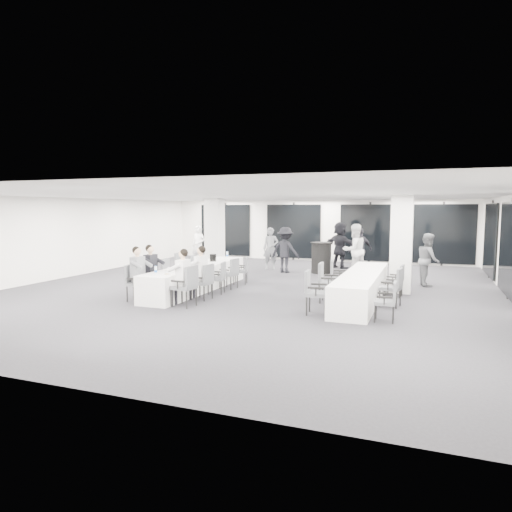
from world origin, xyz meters
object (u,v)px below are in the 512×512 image
Objects in this scene: chair_main_left_fourth at (183,267)px; chair_main_right_near at (187,283)px; chair_main_right_second at (204,279)px; standing_guest_b at (354,247)px; banquet_table_side at (362,287)px; chair_side_right_near at (388,299)px; chair_side_right_far at (397,279)px; chair_main_left_far at (197,266)px; standing_guest_f at (340,242)px; chair_side_left_near at (314,289)px; chair_main_right_far at (243,269)px; chair_side_left_mid at (326,280)px; banquet_table_main at (197,278)px; chair_side_right_mid at (394,285)px; standing_guest_h at (428,256)px; standing_guest_d at (360,247)px; chair_main_right_mid at (219,276)px; ice_bucket_far at (213,258)px; standing_guest_a at (271,246)px; chair_main_left_near at (134,280)px; cocktail_table at (321,258)px; ice_bucket_near at (178,266)px; chair_side_left_far at (336,275)px; chair_main_left_mid at (169,272)px; standing_guest_c at (285,247)px; chair_main_left_second at (148,279)px; chair_main_right_fourth at (231,272)px.

chair_main_left_fourth is 1.01× the size of chair_main_right_near.
chair_main_right_second is 6.45m from standing_guest_b.
banquet_table_side is at bearing -65.43° from chair_main_right_second.
chair_side_right_far reaches higher than chair_side_right_near.
chair_main_left_far is 0.41× the size of standing_guest_f.
standing_guest_f reaches higher than chair_side_left_near.
chair_main_right_far is 0.85× the size of chair_side_left_mid.
chair_main_right_near reaches higher than chair_side_left_mid.
banquet_table_side is at bearing 117.22° from chair_side_left_mid.
banquet_table_side is at bearing 1.57° from banquet_table_main.
chair_side_right_far is at bearing -110.14° from chair_main_right_far.
chair_side_right_mid reaches higher than chair_side_right_far.
chair_side_left_near is at bearing 142.13° from standing_guest_h.
standing_guest_d is (0.06, 0.97, -0.08)m from standing_guest_b.
chair_side_left_near is (3.12, -3.34, 0.08)m from chair_main_right_far.
chair_main_right_mid is 1.61m from ice_bucket_far.
chair_side_left_mid is 7.01m from standing_guest_f.
standing_guest_f reaches higher than ice_bucket_far.
chair_main_right_second is 0.49× the size of standing_guest_d.
standing_guest_a is at bearing -38.10° from standing_guest_d.
standing_guest_d is at bearing 135.68° from chair_main_left_near.
chair_main_right_second is at bearing -103.22° from standing_guest_a.
chair_main_right_mid is at bearing -109.73° from cocktail_table.
chair_side_right_near is 5.69m from ice_bucket_near.
chair_side_left_far is 0.50× the size of standing_guest_a.
chair_main_right_mid is at bearing 99.40° from chair_side_right_mid.
standing_guest_d reaches higher than ice_bucket_far.
banquet_table_main is 5.23× the size of chair_main_left_near.
chair_main_left_mid reaches higher than chair_main_right_mid.
chair_side_right_mid is 7.37m from standing_guest_f.
standing_guest_h reaches higher than chair_main_left_near.
chair_main_right_mid is at bearing 44.70° from ice_bucket_near.
chair_main_left_mid is at bearing 74.76° from standing_guest_c.
chair_main_left_second is at bearing -81.67° from chair_side_left_mid.
chair_main_left_far is 3.96× the size of ice_bucket_near.
standing_guest_f is (3.89, 5.92, 0.47)m from chair_main_left_fourth.
chair_main_right_fourth is 0.97× the size of chair_side_left_far.
standing_guest_a is at bearing 162.94° from chair_main_left_mid.
ice_bucket_far is (-0.83, 0.48, 0.34)m from chair_main_right_fourth.
ice_bucket_near reaches higher than chair_main_left_far.
standing_guest_h is at bearing 143.18° from chair_side_left_mid.
chair_main_left_mid is at bearing 45.95° from chair_main_right_near.
chair_side_left_far reaches higher than chair_main_left_second.
banquet_table_main is 5.63× the size of chair_side_right_far.
chair_main_right_second is at bearing 95.57° from chair_main_left_second.
ice_bucket_near is (-2.66, -5.93, 0.27)m from cocktail_table.
standing_guest_f is at bearing 144.41° from chair_main_left_near.
chair_main_right_far is 0.41× the size of standing_guest_f.
standing_guest_a is 0.96× the size of standing_guest_d.
chair_main_right_fourth is 3.15m from chair_side_left_far.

